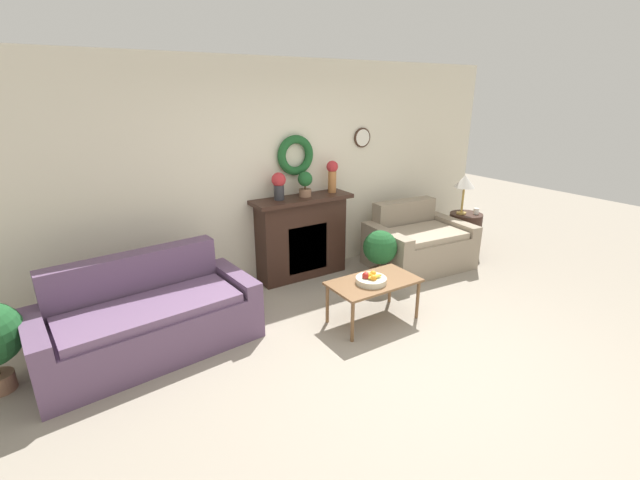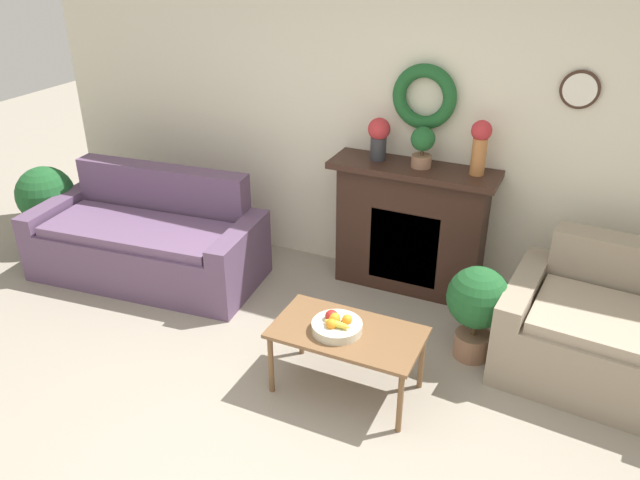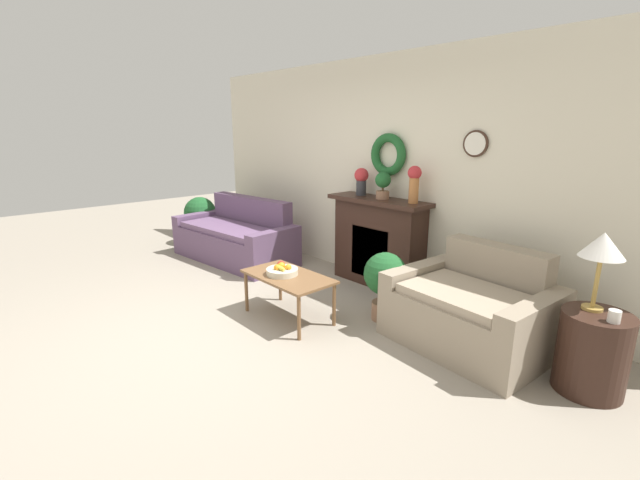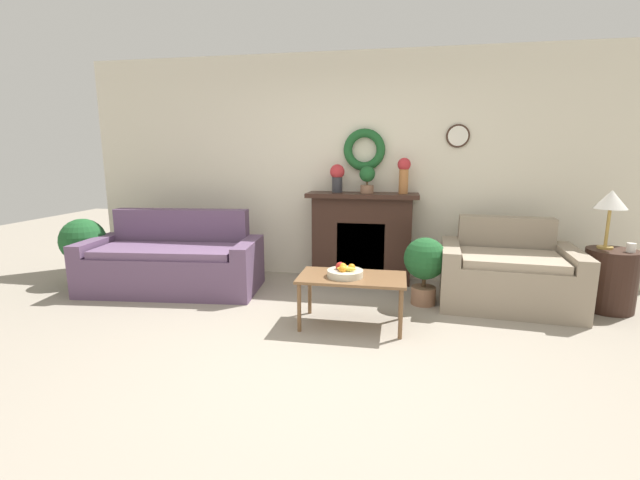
{
  "view_description": "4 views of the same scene",
  "coord_description": "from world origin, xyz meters",
  "px_view_note": "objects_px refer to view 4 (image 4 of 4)",
  "views": [
    {
      "loc": [
        -2.48,
        -2.32,
        2.32
      ],
      "look_at": [
        -0.23,
        1.22,
        0.86
      ],
      "focal_mm": 24.0,
      "sensor_mm": 36.0,
      "label": 1
    },
    {
      "loc": [
        1.35,
        -2.18,
        2.74
      ],
      "look_at": [
        -0.2,
        1.18,
        0.84
      ],
      "focal_mm": 35.0,
      "sensor_mm": 36.0,
      "label": 2
    },
    {
      "loc": [
        3.34,
        -1.66,
        1.88
      ],
      "look_at": [
        0.16,
        1.23,
        0.74
      ],
      "focal_mm": 24.0,
      "sensor_mm": 36.0,
      "label": 3
    },
    {
      "loc": [
        0.55,
        -2.83,
        1.51
      ],
      "look_at": [
        -0.24,
        1.43,
        0.65
      ],
      "focal_mm": 24.0,
      "sensor_mm": 36.0,
      "label": 4
    }
  ],
  "objects_px": {
    "coffee_table": "(352,281)",
    "table_lamp": "(611,201)",
    "couch_left": "(174,263)",
    "fruit_bowl": "(345,272)",
    "fireplace": "(362,237)",
    "potted_plant_on_mantel": "(367,178)",
    "vase_on_mantel_left": "(337,176)",
    "loveseat_right": "(507,274)",
    "side_table_by_loveseat": "(610,280)",
    "potted_plant_floor_by_couch": "(83,242)",
    "mug": "(631,248)",
    "vase_on_mantel_right": "(404,173)",
    "potted_plant_floor_by_loveseat": "(425,263)"
  },
  "relations": [
    {
      "from": "coffee_table",
      "to": "table_lamp",
      "type": "bearing_deg",
      "value": 20.8
    },
    {
      "from": "couch_left",
      "to": "fruit_bowl",
      "type": "relative_size",
      "value": 6.28
    },
    {
      "from": "fireplace",
      "to": "coffee_table",
      "type": "distance_m",
      "value": 1.43
    },
    {
      "from": "couch_left",
      "to": "potted_plant_on_mantel",
      "type": "bearing_deg",
      "value": 12.94
    },
    {
      "from": "fruit_bowl",
      "to": "fireplace",
      "type": "bearing_deg",
      "value": 89.17
    },
    {
      "from": "couch_left",
      "to": "vase_on_mantel_left",
      "type": "bearing_deg",
      "value": 16.91
    },
    {
      "from": "loveseat_right",
      "to": "vase_on_mantel_left",
      "type": "distance_m",
      "value": 2.15
    },
    {
      "from": "side_table_by_loveseat",
      "to": "potted_plant_on_mantel",
      "type": "xyz_separation_m",
      "value": [
        -2.44,
        0.54,
        0.94
      ]
    },
    {
      "from": "table_lamp",
      "to": "potted_plant_floor_by_couch",
      "type": "relative_size",
      "value": 0.74
    },
    {
      "from": "loveseat_right",
      "to": "potted_plant_on_mantel",
      "type": "distance_m",
      "value": 1.84
    },
    {
      "from": "fireplace",
      "to": "fruit_bowl",
      "type": "bearing_deg",
      "value": -90.83
    },
    {
      "from": "mug",
      "to": "potted_plant_on_mantel",
      "type": "xyz_separation_m",
      "value": [
        -2.55,
        0.63,
        0.6
      ]
    },
    {
      "from": "vase_on_mantel_right",
      "to": "mug",
      "type": "bearing_deg",
      "value": -16.91
    },
    {
      "from": "fireplace",
      "to": "vase_on_mantel_left",
      "type": "distance_m",
      "value": 0.78
    },
    {
      "from": "couch_left",
      "to": "vase_on_mantel_left",
      "type": "xyz_separation_m",
      "value": [
        1.76,
        0.74,
        0.95
      ]
    },
    {
      "from": "table_lamp",
      "to": "potted_plant_on_mantel",
      "type": "bearing_deg",
      "value": 168.21
    },
    {
      "from": "fruit_bowl",
      "to": "vase_on_mantel_right",
      "type": "bearing_deg",
      "value": 71.33
    },
    {
      "from": "fireplace",
      "to": "fruit_bowl",
      "type": "height_order",
      "value": "fireplace"
    },
    {
      "from": "fireplace",
      "to": "vase_on_mantel_left",
      "type": "xyz_separation_m",
      "value": [
        -0.3,
        0.01,
        0.72
      ]
    },
    {
      "from": "potted_plant_floor_by_couch",
      "to": "side_table_by_loveseat",
      "type": "bearing_deg",
      "value": 1.23
    },
    {
      "from": "fireplace",
      "to": "coffee_table",
      "type": "xyz_separation_m",
      "value": [
        0.04,
        -1.42,
        -0.13
      ]
    },
    {
      "from": "loveseat_right",
      "to": "coffee_table",
      "type": "bearing_deg",
      "value": -145.05
    },
    {
      "from": "fireplace",
      "to": "loveseat_right",
      "type": "relative_size",
      "value": 0.94
    },
    {
      "from": "couch_left",
      "to": "fireplace",
      "type": "bearing_deg",
      "value": 13.73
    },
    {
      "from": "potted_plant_floor_by_couch",
      "to": "fireplace",
      "type": "bearing_deg",
      "value": 11.87
    },
    {
      "from": "side_table_by_loveseat",
      "to": "vase_on_mantel_right",
      "type": "height_order",
      "value": "vase_on_mantel_right"
    },
    {
      "from": "coffee_table",
      "to": "vase_on_mantel_left",
      "type": "xyz_separation_m",
      "value": [
        -0.35,
        1.43,
        0.85
      ]
    },
    {
      "from": "side_table_by_loveseat",
      "to": "potted_plant_floor_by_couch",
      "type": "distance_m",
      "value": 5.74
    },
    {
      "from": "vase_on_mantel_right",
      "to": "coffee_table",
      "type": "bearing_deg",
      "value": -106.71
    },
    {
      "from": "mug",
      "to": "vase_on_mantel_left",
      "type": "xyz_separation_m",
      "value": [
        -2.9,
        0.65,
        0.61
      ]
    },
    {
      "from": "vase_on_mantel_right",
      "to": "table_lamp",
      "type": "bearing_deg",
      "value": -14.75
    },
    {
      "from": "fruit_bowl",
      "to": "potted_plant_on_mantel",
      "type": "relative_size",
      "value": 1.02
    },
    {
      "from": "loveseat_right",
      "to": "potted_plant_on_mantel",
      "type": "height_order",
      "value": "potted_plant_on_mantel"
    },
    {
      "from": "loveseat_right",
      "to": "vase_on_mantel_right",
      "type": "relative_size",
      "value": 3.39
    },
    {
      "from": "fireplace",
      "to": "table_lamp",
      "type": "distance_m",
      "value": 2.54
    },
    {
      "from": "fireplace",
      "to": "side_table_by_loveseat",
      "type": "xyz_separation_m",
      "value": [
        2.49,
        -0.56,
        -0.24
      ]
    },
    {
      "from": "table_lamp",
      "to": "fireplace",
      "type": "bearing_deg",
      "value": 168.13
    },
    {
      "from": "side_table_by_loveseat",
      "to": "table_lamp",
      "type": "xyz_separation_m",
      "value": [
        -0.06,
        0.05,
        0.77
      ]
    },
    {
      "from": "coffee_table",
      "to": "table_lamp",
      "type": "xyz_separation_m",
      "value": [
        2.39,
        0.91,
        0.66
      ]
    },
    {
      "from": "potted_plant_floor_by_couch",
      "to": "vase_on_mantel_left",
      "type": "bearing_deg",
      "value": 13.16
    },
    {
      "from": "mug",
      "to": "vase_on_mantel_right",
      "type": "distance_m",
      "value": 2.32
    },
    {
      "from": "side_table_by_loveseat",
      "to": "coffee_table",
      "type": "bearing_deg",
      "value": -160.64
    },
    {
      "from": "vase_on_mantel_left",
      "to": "vase_on_mantel_right",
      "type": "xyz_separation_m",
      "value": [
        0.77,
        0.0,
        0.05
      ]
    },
    {
      "from": "potted_plant_floor_by_couch",
      "to": "potted_plant_floor_by_loveseat",
      "type": "xyz_separation_m",
      "value": [
        3.95,
        -0.04,
        -0.06
      ]
    },
    {
      "from": "table_lamp",
      "to": "potted_plant_on_mantel",
      "type": "distance_m",
      "value": 2.44
    },
    {
      "from": "potted_plant_floor_by_couch",
      "to": "fruit_bowl",
      "type": "bearing_deg",
      "value": -13.33
    },
    {
      "from": "potted_plant_floor_by_couch",
      "to": "coffee_table",
      "type": "bearing_deg",
      "value": -12.65
    },
    {
      "from": "fruit_bowl",
      "to": "potted_plant_floor_by_loveseat",
      "type": "xyz_separation_m",
      "value": [
        0.73,
        0.72,
        -0.07
      ]
    },
    {
      "from": "table_lamp",
      "to": "mug",
      "type": "distance_m",
      "value": 0.47
    },
    {
      "from": "loveseat_right",
      "to": "vase_on_mantel_left",
      "type": "relative_size",
      "value": 4.17
    }
  ]
}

